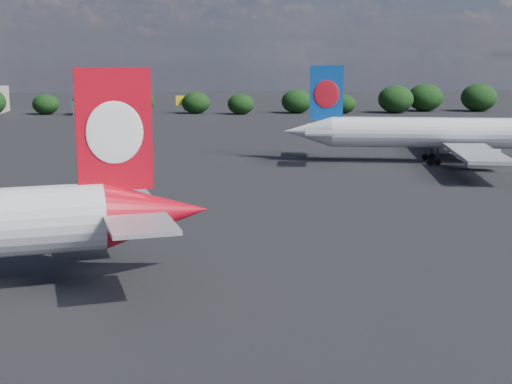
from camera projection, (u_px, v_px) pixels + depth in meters
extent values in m
plane|color=black|center=(104.00, 186.00, 98.45)|extent=(500.00, 500.00, 0.00)
cone|color=red|center=(157.00, 212.00, 57.44)|extent=(9.35, 6.85, 5.30)
cube|color=red|center=(114.00, 130.00, 55.23)|extent=(5.82, 1.66, 9.54)
ellipsoid|color=white|center=(115.00, 133.00, 54.96)|extent=(4.41, 1.08, 4.88)
ellipsoid|color=white|center=(114.00, 132.00, 55.56)|extent=(4.41, 1.08, 4.88)
cube|color=#919498|center=(141.00, 225.00, 51.28)|extent=(5.92, 7.17, 0.32)
cube|color=#919498|center=(122.00, 195.00, 62.21)|extent=(5.92, 7.17, 0.32)
cylinder|color=silver|center=(448.00, 133.00, 118.19)|extent=(38.71, 12.48, 5.06)
cone|color=silver|center=(308.00, 131.00, 120.24)|extent=(8.93, 6.55, 5.06)
cube|color=#0D4296|center=(326.00, 93.00, 118.74)|extent=(5.56, 1.58, 9.11)
ellipsoid|color=red|center=(326.00, 94.00, 118.48)|extent=(4.21, 1.03, 4.66)
ellipsoid|color=red|center=(326.00, 94.00, 119.08)|extent=(4.21, 1.03, 4.66)
cube|color=#919498|center=(320.00, 133.00, 114.54)|extent=(5.65, 6.85, 0.30)
cube|color=#919498|center=(320.00, 126.00, 125.43)|extent=(5.65, 6.85, 0.30)
cube|color=#919498|center=(477.00, 153.00, 105.45)|extent=(10.41, 21.14, 0.56)
cube|color=#919498|center=(446.00, 134.00, 131.19)|extent=(10.41, 21.14, 0.56)
cylinder|color=#919498|center=(483.00, 157.00, 110.47)|extent=(5.50, 3.67, 2.73)
cube|color=#919498|center=(483.00, 153.00, 110.33)|extent=(2.24, 0.73, 1.21)
cylinder|color=#919498|center=(463.00, 145.00, 126.31)|extent=(5.50, 3.67, 2.73)
cube|color=#919498|center=(463.00, 141.00, 126.17)|extent=(2.24, 0.73, 1.21)
cylinder|color=black|center=(438.00, 156.00, 116.07)|extent=(0.33, 0.33, 2.53)
cylinder|color=black|center=(437.00, 162.00, 116.25)|extent=(1.18, 0.66, 1.11)
cylinder|color=black|center=(430.00, 162.00, 116.35)|extent=(1.18, 0.66, 1.11)
cylinder|color=black|center=(432.00, 151.00, 122.01)|extent=(0.33, 0.33, 2.53)
cylinder|color=black|center=(432.00, 157.00, 122.19)|extent=(1.18, 0.66, 1.11)
cylinder|color=black|center=(425.00, 157.00, 122.29)|extent=(1.18, 0.66, 1.11)
cube|color=#15692E|center=(82.00, 105.00, 209.21)|extent=(6.00, 0.30, 2.60)
cylinder|color=gray|center=(73.00, 113.00, 209.36)|extent=(0.20, 0.20, 2.00)
cylinder|color=gray|center=(91.00, 113.00, 209.89)|extent=(0.20, 0.20, 2.00)
cube|color=yellow|center=(184.00, 101.00, 218.05)|extent=(5.00, 0.30, 3.00)
cylinder|color=gray|center=(184.00, 110.00, 218.57)|extent=(0.30, 0.30, 2.50)
ellipsoid|color=black|center=(46.00, 104.00, 215.13)|extent=(7.95, 6.73, 6.11)
ellipsoid|color=black|center=(85.00, 104.00, 214.39)|extent=(8.10, 6.85, 6.23)
ellipsoid|color=black|center=(138.00, 102.00, 216.51)|extent=(9.59, 8.12, 7.38)
ellipsoid|color=black|center=(196.00, 103.00, 218.17)|extent=(8.62, 7.29, 6.63)
ellipsoid|color=black|center=(241.00, 104.00, 215.37)|extent=(8.16, 6.91, 6.28)
ellipsoid|color=black|center=(297.00, 101.00, 219.47)|extent=(9.54, 8.08, 7.34)
ellipsoid|color=black|center=(343.00, 104.00, 218.90)|extent=(7.68, 6.50, 5.91)
ellipsoid|color=black|center=(396.00, 99.00, 220.22)|extent=(11.04, 9.34, 8.49)
ellipsoid|color=black|center=(425.00, 98.00, 227.37)|extent=(11.29, 9.55, 8.69)
ellipsoid|color=black|center=(479.00, 97.00, 226.55)|extent=(11.52, 9.74, 8.86)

